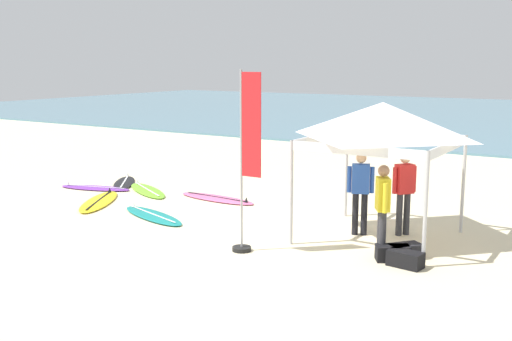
% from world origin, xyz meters
% --- Properties ---
extents(ground_plane, '(80.00, 80.00, 0.00)m').
position_xyz_m(ground_plane, '(0.00, 0.00, 0.00)').
color(ground_plane, beige).
extents(sea, '(80.00, 36.00, 0.10)m').
position_xyz_m(sea, '(0.00, 31.11, 0.05)').
color(sea, '#568499').
rests_on(sea, ground).
extents(canopy_tent, '(2.74, 2.74, 2.75)m').
position_xyz_m(canopy_tent, '(2.88, 0.68, 2.39)').
color(canopy_tent, '#B7B7BC').
rests_on(canopy_tent, ground).
extents(surfboard_lime, '(2.29, 1.69, 0.19)m').
position_xyz_m(surfboard_lime, '(-4.16, 1.62, 0.04)').
color(surfboard_lime, '#7AD12D').
rests_on(surfboard_lime, ground).
extents(surfboard_teal, '(2.38, 1.35, 0.19)m').
position_xyz_m(surfboard_teal, '(-2.16, -0.44, 0.04)').
color(surfboard_teal, '#19847F').
rests_on(surfboard_teal, ground).
extents(surfboard_yellow, '(1.80, 2.47, 0.19)m').
position_xyz_m(surfboard_yellow, '(-4.28, -0.05, 0.04)').
color(surfboard_yellow, yellow).
rests_on(surfboard_yellow, ground).
extents(surfboard_pink, '(2.38, 0.81, 0.19)m').
position_xyz_m(surfboard_pink, '(-1.95, 1.83, 0.04)').
color(surfboard_pink, pink).
rests_on(surfboard_pink, ground).
extents(surfboard_black, '(1.69, 1.98, 0.19)m').
position_xyz_m(surfboard_black, '(-5.46, 2.09, 0.04)').
color(surfboard_black, black).
rests_on(surfboard_black, ground).
extents(surfboard_purple, '(2.22, 1.10, 0.19)m').
position_xyz_m(surfboard_purple, '(-5.65, 1.11, 0.04)').
color(surfboard_purple, purple).
rests_on(surfboard_purple, ground).
extents(person_yellow, '(0.37, 0.49, 1.71)m').
position_xyz_m(person_yellow, '(3.36, -0.48, 0.99)').
color(person_yellow, '#2D2D33').
rests_on(person_yellow, ground).
extents(person_red, '(0.39, 0.46, 1.71)m').
position_xyz_m(person_red, '(3.21, 1.16, 0.99)').
color(person_red, '#2D2D33').
rests_on(person_red, ground).
extents(person_blue, '(0.52, 0.34, 1.71)m').
position_xyz_m(person_blue, '(2.45, 0.70, 0.99)').
color(person_blue, black).
rests_on(person_blue, ground).
extents(banner_flag, '(0.60, 0.36, 3.40)m').
position_xyz_m(banner_flag, '(1.11, -1.51, 1.57)').
color(banner_flag, '#99999E').
rests_on(banner_flag, ground).
extents(gear_bag_near_tent, '(0.63, 0.67, 0.28)m').
position_xyz_m(gear_bag_near_tent, '(3.77, -0.35, 0.14)').
color(gear_bag_near_tent, '#232328').
rests_on(gear_bag_near_tent, ground).
extents(gear_bag_by_pole, '(0.64, 0.40, 0.28)m').
position_xyz_m(gear_bag_by_pole, '(3.92, -0.77, 0.14)').
color(gear_bag_by_pole, black).
rests_on(gear_bag_by_pole, ground).
extents(gear_bag_on_sand, '(0.68, 0.58, 0.28)m').
position_xyz_m(gear_bag_on_sand, '(3.62, -0.56, 0.14)').
color(gear_bag_on_sand, black).
rests_on(gear_bag_on_sand, ground).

